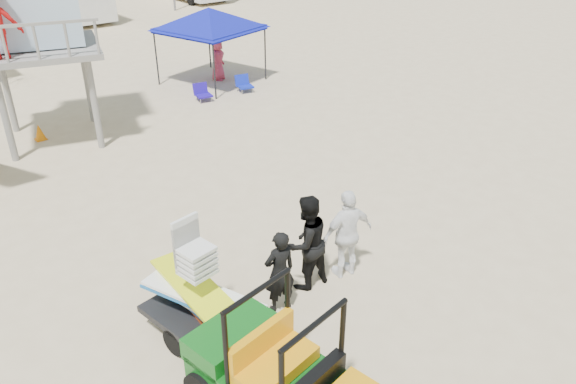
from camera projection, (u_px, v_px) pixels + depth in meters
ground at (373, 326)px, 10.02m from camera, size 140.00×140.00×0.00m
utility_cart at (285, 373)px, 7.75m from camera, size 1.79×2.96×2.12m
surf_trailer at (198, 297)px, 9.41m from camera, size 1.54×2.45×2.09m
man_left at (280, 272)px, 10.06m from camera, size 0.66×0.49×1.66m
man_mid at (306, 242)px, 10.64m from camera, size 0.96×0.76×1.95m
man_right at (347, 234)px, 10.95m from camera, size 1.18×0.66×1.89m
lifeguard_tower at (26, 10)px, 15.72m from camera, size 4.07×4.07×5.23m
canopy_blue at (209, 11)px, 21.41m from camera, size 3.92×3.92×3.32m
umbrella_b at (1, 62)px, 21.85m from camera, size 2.49×2.52×1.92m
cone_far at (39, 132)px, 17.37m from camera, size 0.34×0.34×0.50m
beach_chair_b at (244, 84)px, 21.51m from camera, size 0.65×0.71×0.64m
beach_chair_c at (202, 92)px, 20.57m from camera, size 0.63×0.67×0.64m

